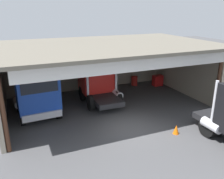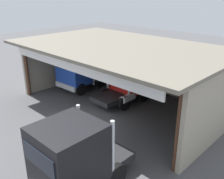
{
  "view_description": "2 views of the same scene",
  "coord_description": "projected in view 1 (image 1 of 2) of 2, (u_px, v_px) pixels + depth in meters",
  "views": [
    {
      "loc": [
        -6.19,
        -11.75,
        7.01
      ],
      "look_at": [
        0.0,
        2.95,
        1.58
      ],
      "focal_mm": 38.22,
      "sensor_mm": 36.0,
      "label": 1
    },
    {
      "loc": [
        11.94,
        -9.33,
        8.28
      ],
      "look_at": [
        0.0,
        2.95,
        1.58
      ],
      "focal_mm": 41.04,
      "sensor_mm": 36.0,
      "label": 2
    }
  ],
  "objects": [
    {
      "name": "ground_plane",
      "position": [
        130.0,
        128.0,
        14.79
      ],
      "size": [
        80.0,
        80.0,
        0.0
      ],
      "primitive_type": "plane",
      "color": "#4C4C4F",
      "rests_on": "ground"
    },
    {
      "name": "workshop_shed",
      "position": [
        102.0,
        60.0,
        17.93
      ],
      "size": [
        15.03,
        9.69,
        4.71
      ],
      "color": "#9E937F",
      "rests_on": "ground"
    },
    {
      "name": "truck_blue_right_bay",
      "position": [
        37.0,
        93.0,
        15.65
      ],
      "size": [
        2.91,
        4.98,
        3.67
      ],
      "rotation": [
        0.0,
        0.0,
        3.2
      ],
      "color": "#1E47B7",
      "rests_on": "ground"
    },
    {
      "name": "truck_red_center_left_bay",
      "position": [
        98.0,
        80.0,
        18.44
      ],
      "size": [
        2.65,
        4.62,
        3.7
      ],
      "rotation": [
        0.0,
        0.0,
        -0.01
      ],
      "color": "red",
      "rests_on": "ground"
    },
    {
      "name": "oil_drum",
      "position": [
        134.0,
        81.0,
        22.86
      ],
      "size": [
        0.58,
        0.58,
        0.87
      ],
      "primitive_type": "cylinder",
      "color": "#B21E19",
      "rests_on": "ground"
    },
    {
      "name": "tool_cart",
      "position": [
        158.0,
        80.0,
        22.74
      ],
      "size": [
        0.9,
        0.6,
        1.0
      ],
      "primitive_type": "cube",
      "color": "red",
      "rests_on": "ground"
    },
    {
      "name": "traffic_cone",
      "position": [
        176.0,
        129.0,
        13.98
      ],
      "size": [
        0.36,
        0.36,
        0.56
      ],
      "primitive_type": "cone",
      "color": "orange",
      "rests_on": "ground"
    }
  ]
}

